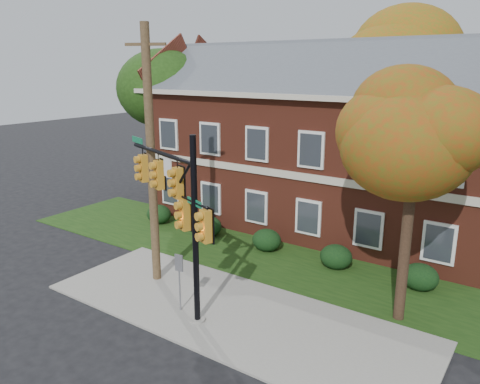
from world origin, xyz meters
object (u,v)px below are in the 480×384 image
Objects in this scene: tree_left_rear at (170,96)px; tree_far_rear at (395,60)px; tree_near_right at (423,127)px; hedge_right at (336,257)px; sign_post at (179,273)px; hedge_center at (267,240)px; hedge_left at (208,226)px; hedge_far_right at (420,277)px; utility_pole at (151,158)px; hedge_far_left at (159,214)px; traffic_signal at (178,203)px; apartment_building at (319,133)px.

tree_far_rear is at bearing 38.97° from tree_left_rear.
tree_left_rear is (-16.95, 6.97, 0.01)m from tree_near_right.
sign_post reaches higher than hedge_right.
hedge_center and hedge_right have the same top height.
tree_far_rear reaches higher than hedge_left.
hedge_far_right is at bearing 0.00° from hedge_right.
hedge_left is at bearing 83.24° from utility_pole.
hedge_far_left is 0.14× the size of utility_pole.
hedge_far_right is at bearing 64.79° from traffic_signal.
hedge_far_left is at bearing 180.00° from hedge_center.
sign_post reaches higher than hedge_far_right.
hedge_left is 1.00× the size of hedge_center.
tree_left_rear is at bearing 146.41° from hedge_left.
sign_post is at bearing -37.01° from traffic_signal.
tree_far_rear is at bearing 57.11° from utility_pole.
tree_far_rear reaches higher than sign_post.
tree_far_rear is at bearing 113.37° from hedge_far_right.
hedge_center is at bearing -90.00° from apartment_building.
hedge_left and hedge_far_right have the same top height.
hedge_left is 0.16× the size of tree_left_rear.
apartment_building reaches higher than tree_left_rear.
hedge_center is at bearing 0.00° from hedge_left.
hedge_far_right is 0.16× the size of tree_near_right.
hedge_center is 0.16× the size of tree_near_right.
apartment_building is 9.94m from tree_left_rear.
tree_left_rear reaches higher than hedge_right.
apartment_building is at bearing 85.07° from sign_post.
traffic_signal is at bearing -115.91° from hedge_right.
hedge_center is 15.57m from tree_far_rear.
hedge_left is at bearing 180.00° from hedge_center.
utility_pole reaches higher than hedge_far_right.
utility_pole is (-3.37, -18.32, -3.78)m from tree_far_rear.
tree_left_rear is 4.06× the size of sign_post.
tree_far_rear is (1.34, 7.84, 3.86)m from apartment_building.
sign_post is (-6.72, -3.80, -5.18)m from tree_near_right.
traffic_signal is (0.37, -11.69, -1.00)m from apartment_building.
tree_left_rear reaches higher than hedge_center.
hedge_center is 1.00× the size of hedge_right.
hedge_far_right is 16.51m from tree_far_rear.
tree_left_rear is at bearing 156.96° from hedge_center.
tree_left_rear is at bearing 154.33° from traffic_signal.
utility_pole is at bearing -165.50° from tree_near_right.
utility_pole is at bearing -149.94° from hedge_far_right.
tree_far_rear reaches higher than hedge_right.
tree_left_rear is 0.89× the size of utility_pole.
utility_pole is 4.60m from sign_post.
utility_pole is at bearing -74.31° from hedge_left.
hedge_left is 0.14× the size of utility_pole.
apartment_building is at bearing 36.89° from hedge_far_left.
utility_pole is (1.47, -5.23, 4.54)m from hedge_left.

